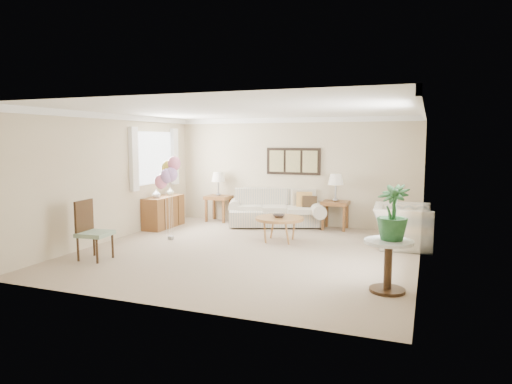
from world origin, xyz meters
TOP-DOWN VIEW (x-y plane):
  - ground_plane at (0.00, 0.00)m, footprint 6.00×6.00m
  - room_shell at (-0.11, 0.09)m, footprint 6.04×6.04m
  - wall_art_triptych at (0.00, 2.96)m, footprint 1.35×0.06m
  - sofa at (-0.34, 2.66)m, footprint 2.69×1.63m
  - end_table_left at (-1.90, 2.73)m, footprint 0.60×0.55m
  - end_table_right at (1.09, 2.72)m, footprint 0.60×0.55m
  - lamp_left at (-1.90, 2.73)m, footprint 0.34×0.34m
  - lamp_right at (1.09, 2.72)m, footprint 0.36×0.36m
  - coffee_table at (0.28, 1.03)m, footprint 0.99×0.99m
  - decor_bowl at (0.28, 1.00)m, footprint 0.32×0.32m
  - armchair at (2.65, 1.47)m, footprint 1.15×1.30m
  - side_table at (2.62, -1.41)m, footprint 0.66×0.66m
  - potted_plant at (2.66, -1.38)m, footprint 0.54×0.54m
  - accent_chair at (-2.34, -1.46)m, footprint 0.55×0.55m
  - credenza at (-2.76, 1.50)m, footprint 0.46×1.20m
  - vase_white at (-2.74, 1.19)m, footprint 0.25×0.25m
  - vase_sage at (-2.74, 1.79)m, footprint 0.21×0.21m
  - balloon_cluster at (-1.91, 0.37)m, footprint 0.51×0.44m

SIDE VIEW (x-z plane):
  - ground_plane at x=0.00m, z-range 0.00..0.00m
  - sofa at x=-0.34m, z-range -0.09..0.79m
  - credenza at x=-2.76m, z-range 0.00..0.74m
  - armchair at x=2.65m, z-range 0.00..0.80m
  - coffee_table at x=0.28m, z-range 0.21..0.71m
  - decor_bowl at x=0.28m, z-range 0.50..0.56m
  - accent_chair at x=-2.34m, z-range 0.02..1.05m
  - side_table at x=2.62m, z-range 0.18..0.90m
  - end_table_left at x=-1.90m, z-range 0.22..0.88m
  - end_table_right at x=1.09m, z-range 0.22..0.88m
  - vase_sage at x=-2.74m, z-range 0.74..0.92m
  - vase_white at x=-2.74m, z-range 0.74..0.94m
  - potted_plant at x=2.66m, z-range 0.72..1.47m
  - lamp_left at x=-1.90m, z-range 0.81..1.41m
  - lamp_right at x=1.09m, z-range 0.82..1.46m
  - balloon_cluster at x=-1.91m, z-range 0.52..2.26m
  - wall_art_triptych at x=0.00m, z-range 1.23..1.88m
  - room_shell at x=-0.11m, z-range 0.33..2.93m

